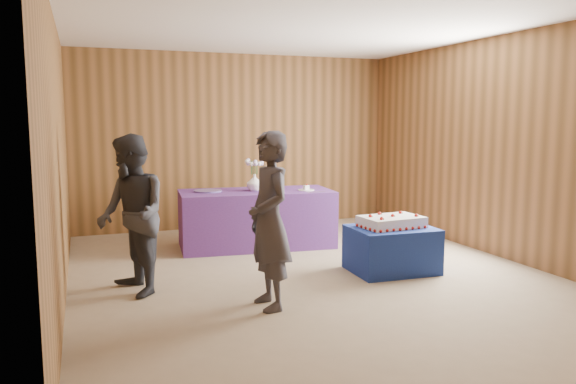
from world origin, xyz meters
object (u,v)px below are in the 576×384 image
serving_table (256,219)px  vase (255,183)px  sheet_cake (391,222)px  cake_table (392,249)px  guest_left (269,221)px  guest_right (132,215)px

serving_table → vase: bearing=179.3°
serving_table → sheet_cake: (1.05, -1.71, 0.19)m
cake_table → guest_left: guest_left is taller
serving_table → vase: size_ratio=9.12×
cake_table → sheet_cake: sheet_cake is taller
guest_right → guest_left: bearing=39.1°
guest_left → guest_right: (-1.12, 0.82, -0.02)m
vase → guest_left: bearing=-103.8°
cake_table → vase: (-1.07, 1.73, 0.61)m
guest_left → guest_right: bearing=-129.4°
cake_table → guest_left: size_ratio=0.57×
serving_table → sheet_cake: 2.01m
serving_table → sheet_cake: serving_table is taller
cake_table → serving_table: (-1.05, 1.73, 0.12)m
cake_table → guest_right: size_ratio=0.58×
sheet_cake → guest_right: 2.79m
serving_table → guest_right: 2.38m
serving_table → sheet_cake: bearing=-52.8°
sheet_cake → vase: bearing=117.4°
guest_left → guest_right: guest_left is taller
serving_table → guest_right: size_ratio=1.28×
serving_table → vase: vase is taller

